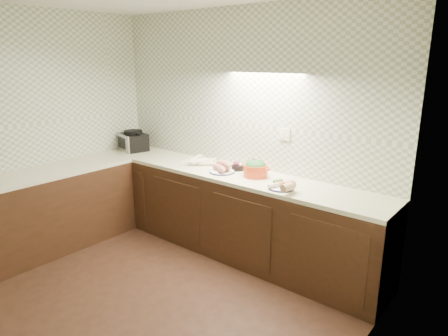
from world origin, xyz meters
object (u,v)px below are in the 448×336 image
Objects in this scene: onion_bowl at (238,166)px; sweet_potato_plate at (223,168)px; parsnip_pile at (197,161)px; dutch_oven at (256,169)px; veg_plate at (285,186)px; toaster_oven at (133,141)px.

sweet_potato_plate is at bearing -110.95° from onion_bowl.
dutch_oven is (0.79, 0.02, 0.05)m from parsnip_pile.
parsnip_pile is 1.26m from veg_plate.
sweet_potato_plate is 0.86× the size of veg_plate.
toaster_oven is 3.02× the size of onion_bowl.
toaster_oven reaches higher than dutch_oven.
parsnip_pile is at bearing -177.42° from dutch_oven.
toaster_oven reaches higher than onion_bowl.
sweet_potato_plate reaches higher than veg_plate.
onion_bowl is (0.07, 0.17, -0.01)m from sweet_potato_plate.
veg_plate is at bearing -20.52° from dutch_oven.
sweet_potato_plate is 0.19m from onion_bowl.
parsnip_pile is at bearing 172.51° from veg_plate.
parsnip_pile is 1.40× the size of dutch_oven.
sweet_potato_plate is at bearing -9.74° from parsnip_pile.
toaster_oven is 2.40m from veg_plate.
veg_plate is (2.40, -0.16, -0.08)m from toaster_oven.
sweet_potato_plate is (1.58, -0.07, -0.07)m from toaster_oven.
dutch_oven is 0.50m from veg_plate.
dutch_oven reaches higher than onion_bowl.
toaster_oven is 1.38× the size of dutch_oven.
parsnip_pile is 0.51m from onion_bowl.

